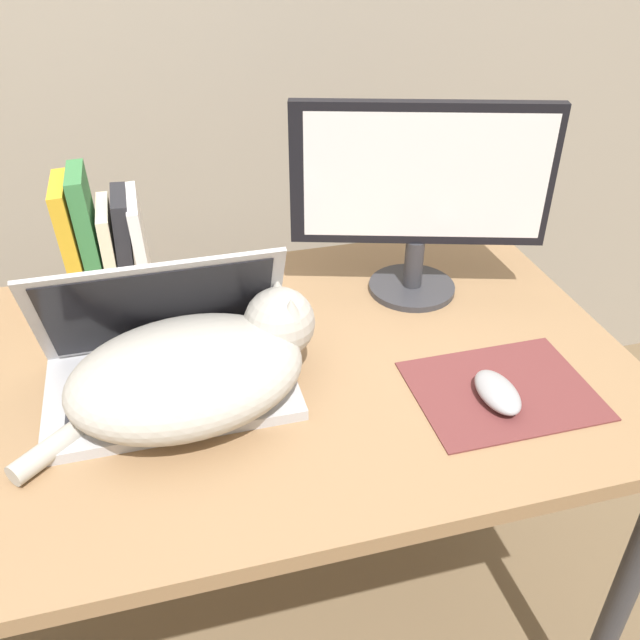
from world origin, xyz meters
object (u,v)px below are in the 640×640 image
object	(u,v)px
laptop	(169,363)
cat	(197,369)
book_row	(104,244)
computer_mouse	(497,392)
external_monitor	(420,191)

from	to	relation	value
laptop	cat	size ratio (longest dim) A/B	0.82
cat	book_row	world-z (taller)	book_row
computer_mouse	laptop	bearing A→B (deg)	160.76
cat	book_row	bearing A→B (deg)	109.05
book_row	cat	bearing A→B (deg)	-70.95
external_monitor	computer_mouse	bearing A→B (deg)	-89.08
external_monitor	book_row	xyz separation A→B (m)	(-0.56, 0.13, -0.10)
book_row	computer_mouse	bearing A→B (deg)	-39.96
laptop	computer_mouse	bearing A→B (deg)	-19.24
laptop	book_row	world-z (taller)	book_row
laptop	book_row	xyz separation A→B (m)	(-0.09, 0.31, 0.06)
cat	computer_mouse	world-z (taller)	cat
cat	computer_mouse	distance (m)	0.46
laptop	external_monitor	world-z (taller)	external_monitor
computer_mouse	book_row	bearing A→B (deg)	140.04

